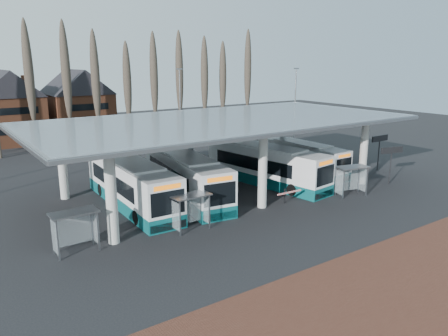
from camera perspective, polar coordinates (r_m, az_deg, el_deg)
ground at (r=32.53m, az=7.79°, el=-6.26°), size 140.00×140.00×0.00m
brick_strip at (r=25.79m, az=26.55°, el=-13.21°), size 70.00×10.00×0.03m
station_canopy at (r=37.23m, az=-0.28°, el=5.47°), size 32.00×16.00×6.34m
poplar_row at (r=59.20m, az=-14.39°, el=11.18°), size 45.10×1.10×14.50m
lamp_post_b at (r=55.61m, az=-5.74°, el=7.83°), size 0.80×0.16×10.17m
lamp_post_c at (r=59.13m, az=9.25°, el=8.08°), size 0.80×0.16×10.17m
bus_0 at (r=34.89m, az=-12.04°, el=-2.08°), size 3.24×13.20×3.64m
bus_1 at (r=36.50m, az=-5.09°, el=-1.11°), size 4.67×13.42×3.65m
bus_2 at (r=40.49m, az=5.43°, el=0.34°), size 4.60×13.16×3.58m
bus_3 at (r=45.51m, az=10.02°, el=1.37°), size 2.43×10.98×3.05m
shelter_0 at (r=27.38m, az=-18.99°, el=-6.73°), size 2.75×1.41×2.54m
shelter_1 at (r=29.38m, az=-4.48°, el=-4.69°), size 2.66×1.34×2.46m
shelter_2 at (r=38.15m, az=16.23°, el=-0.78°), size 2.97×1.97×2.53m
info_sign_0 at (r=42.56m, az=21.05°, el=1.85°), size 2.31×0.72×3.50m
info_sign_1 at (r=47.76m, az=19.67°, el=3.34°), size 2.45×0.13×3.64m
barrier at (r=34.87m, az=8.38°, el=-3.27°), size 2.40×0.67×1.20m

